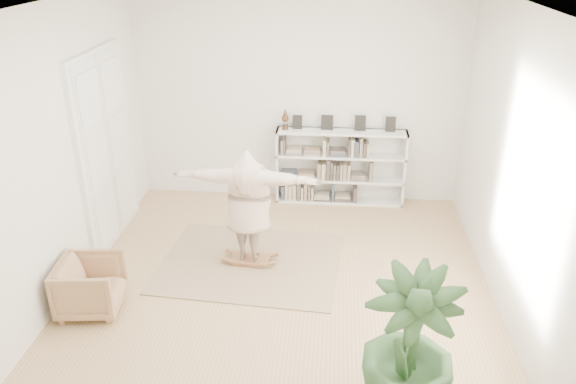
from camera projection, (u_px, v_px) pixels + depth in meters
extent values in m
plane|color=#A98257|center=(281.00, 290.00, 7.41)|extent=(6.00, 6.00, 0.00)
plane|color=silver|center=(298.00, 97.00, 9.38)|extent=(5.50, 0.00, 5.50)
plane|color=silver|center=(238.00, 321.00, 3.95)|extent=(5.50, 0.00, 5.50)
plane|color=silver|center=(58.00, 157.00, 6.88)|extent=(0.00, 6.00, 6.00)
plane|color=silver|center=(518.00, 171.00, 6.45)|extent=(0.00, 6.00, 6.00)
plane|color=white|center=(279.00, 5.00, 5.91)|extent=(6.00, 6.00, 0.00)
cube|color=white|center=(106.00, 150.00, 8.22)|extent=(0.08, 1.78, 2.92)
cube|color=silver|center=(96.00, 160.00, 7.86)|extent=(0.06, 0.78, 2.80)
cube|color=silver|center=(117.00, 141.00, 8.58)|extent=(0.06, 0.78, 2.80)
cube|color=silver|center=(278.00, 165.00, 9.71)|extent=(0.04, 0.35, 1.30)
cube|color=silver|center=(404.00, 169.00, 9.54)|extent=(0.04, 0.35, 1.30)
cube|color=silver|center=(340.00, 164.00, 9.76)|extent=(2.20, 0.04, 1.30)
cube|color=silver|center=(339.00, 200.00, 9.89)|extent=(2.20, 0.35, 0.04)
cube|color=silver|center=(340.00, 179.00, 9.72)|extent=(2.20, 0.35, 0.04)
cube|color=silver|center=(341.00, 156.00, 9.54)|extent=(2.20, 0.35, 0.04)
cube|color=silver|center=(342.00, 132.00, 9.36)|extent=(2.20, 0.35, 0.04)
cube|color=black|center=(297.00, 122.00, 9.41)|extent=(0.18, 0.07, 0.24)
cube|color=black|center=(327.00, 123.00, 9.37)|extent=(0.18, 0.07, 0.24)
cube|color=black|center=(360.00, 124.00, 9.32)|extent=(0.18, 0.07, 0.24)
cube|color=black|center=(391.00, 124.00, 9.28)|extent=(0.18, 0.07, 0.24)
imported|color=tan|center=(90.00, 286.00, 6.90)|extent=(0.83, 0.81, 0.69)
cube|color=tan|center=(250.00, 263.00, 8.02)|extent=(2.64, 2.18, 0.02)
cube|color=#995F3D|center=(250.00, 259.00, 7.99)|extent=(0.56, 0.36, 0.03)
cube|color=#995F3D|center=(250.00, 261.00, 8.00)|extent=(0.37, 0.08, 0.04)
cube|color=#995F3D|center=(250.00, 261.00, 8.00)|extent=(0.37, 0.08, 0.04)
cube|color=#995F3D|center=(250.00, 259.00, 7.99)|extent=(0.21, 0.07, 0.11)
cube|color=#995F3D|center=(250.00, 259.00, 7.99)|extent=(0.21, 0.07, 0.11)
imported|color=#C7AC95|center=(248.00, 204.00, 7.63)|extent=(2.04, 0.70, 1.63)
imported|color=#2B4C26|center=(409.00, 347.00, 5.20)|extent=(1.16, 1.16, 1.59)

